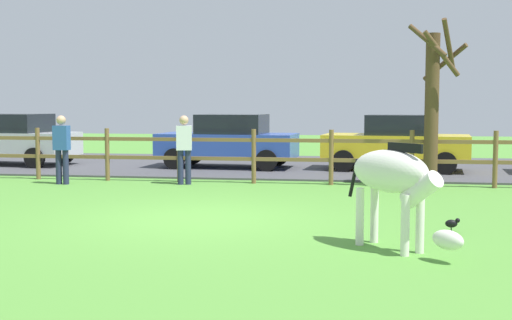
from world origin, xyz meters
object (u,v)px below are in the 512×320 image
at_px(parked_car_silver, 11,139).
at_px(crow_on_grass, 452,223).
at_px(visitor_left_of_tree, 184,146).
at_px(zebra, 395,180).
at_px(bare_tree, 433,102).
at_px(parked_car_blue, 229,140).
at_px(visitor_right_of_tree, 62,146).
at_px(parked_car_yellow, 397,142).

bearing_deg(parked_car_silver, crow_on_grass, -35.66).
bearing_deg(visitor_left_of_tree, zebra, -54.35).
height_order(bare_tree, parked_car_blue, bare_tree).
height_order(zebra, parked_car_silver, parked_car_silver).
xyz_separation_m(bare_tree, visitor_left_of_tree, (-5.74, -0.34, -1.04)).
bearing_deg(visitor_right_of_tree, parked_car_yellow, 27.67).
height_order(parked_car_blue, parked_car_yellow, same).
relative_size(crow_on_grass, visitor_left_of_tree, 0.13).
xyz_separation_m(crow_on_grass, parked_car_yellow, (-0.39, 8.77, 0.72)).
height_order(zebra, parked_car_yellow, parked_car_yellow).
bearing_deg(parked_car_blue, visitor_right_of_tree, -126.95).
xyz_separation_m(parked_car_silver, visitor_right_of_tree, (3.59, -4.04, 0.06)).
relative_size(crow_on_grass, parked_car_silver, 0.05).
distance_m(parked_car_silver, visitor_right_of_tree, 5.41).
bearing_deg(visitor_right_of_tree, parked_car_silver, 131.58).
bearing_deg(parked_car_blue, parked_car_yellow, -0.32).
bearing_deg(crow_on_grass, visitor_right_of_tree, 151.51).
bearing_deg(parked_car_silver, parked_car_blue, 1.58).
bearing_deg(visitor_left_of_tree, bare_tree, 3.38).
bearing_deg(parked_car_yellow, visitor_left_of_tree, -143.63).
distance_m(bare_tree, zebra, 6.92).
xyz_separation_m(zebra, parked_car_yellow, (0.54, 10.18, -0.08)).
relative_size(zebra, parked_car_yellow, 0.36).
relative_size(crow_on_grass, visitor_right_of_tree, 0.13).
bearing_deg(parked_car_blue, parked_car_silver, -178.42).
distance_m(zebra, parked_car_silver, 14.93).
relative_size(bare_tree, parked_car_yellow, 0.91).
bearing_deg(bare_tree, parked_car_blue, 147.50).
relative_size(parked_car_silver, visitor_left_of_tree, 2.51).
height_order(parked_car_yellow, visitor_right_of_tree, visitor_right_of_tree).
xyz_separation_m(zebra, visitor_left_of_tree, (-4.59, 6.40, -0.02)).
relative_size(zebra, crow_on_grass, 7.00).
bearing_deg(zebra, visitor_left_of_tree, 125.65).
xyz_separation_m(bare_tree, zebra, (-1.15, -6.74, -1.02)).
relative_size(parked_car_blue, visitor_left_of_tree, 2.50).
height_order(visitor_left_of_tree, visitor_right_of_tree, same).
distance_m(parked_car_blue, parked_car_yellow, 4.84).
relative_size(zebra, parked_car_silver, 0.37).
bearing_deg(parked_car_silver, zebra, -42.17).
relative_size(parked_car_silver, visitor_right_of_tree, 2.51).
bearing_deg(parked_car_blue, bare_tree, -32.50).
bearing_deg(visitor_left_of_tree, crow_on_grass, -42.09).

